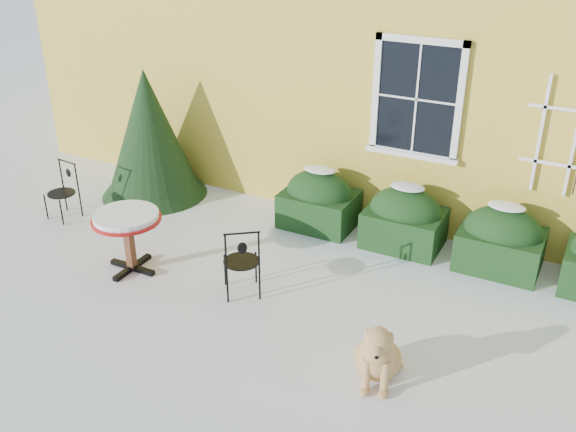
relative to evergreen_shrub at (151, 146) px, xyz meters
The scene contains 7 objects.
ground 3.99m from the evergreen_shrub, 36.21° to the right, with size 80.00×80.00×0.00m, color white.
hedge_row 4.83m from the evergreen_shrub, ahead, with size 4.95×0.80×0.91m.
evergreen_shrub is the anchor object (origin of this frame).
bistro_table 2.39m from the evergreen_shrub, 58.82° to the right, with size 0.88×0.88×0.82m.
patio_chair_near 3.39m from the evergreen_shrub, 33.45° to the right, with size 0.58×0.57×0.93m.
patio_chair_far 1.51m from the evergreen_shrub, 117.31° to the right, with size 0.42×0.42×0.86m.
dog 5.50m from the evergreen_shrub, 28.20° to the right, with size 0.62×0.87×0.77m.
Camera 1 is at (3.24, -5.16, 4.38)m, focal length 40.00 mm.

